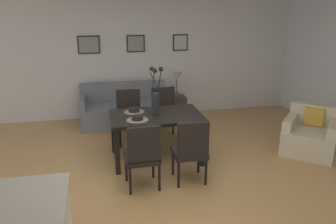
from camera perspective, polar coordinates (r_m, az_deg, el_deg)
ground_plane at (r=4.93m, az=-1.69°, el=-11.79°), size 9.00×9.00×0.00m
back_wall_panel at (r=7.60m, az=-6.31°, el=8.98°), size 9.00×0.10×2.60m
dining_table at (r=5.47m, az=-1.93°, el=-1.31°), size 1.40×0.91×0.74m
dining_chair_near_left at (r=4.65m, az=-4.09°, el=-6.68°), size 0.46×0.46×0.92m
dining_chair_near_right at (r=6.26m, az=-6.27°, el=-0.27°), size 0.45×0.45×0.92m
dining_chair_far_left at (r=4.80m, az=3.69°, el=-5.85°), size 0.45×0.45×0.92m
dining_chair_far_right at (r=6.38m, az=-0.50°, el=0.17°), size 0.47×0.47×0.92m
centerpiece_vase at (r=5.36m, az=-1.96°, el=2.47°), size 0.21×0.23×0.73m
placemat_near_left at (r=5.20m, az=-4.95°, el=-1.28°), size 0.32×0.32×0.01m
bowl_near_left at (r=5.19m, az=-4.96°, el=-0.89°), size 0.17×0.17×0.07m
placemat_near_right at (r=5.59m, az=-5.49°, el=0.04°), size 0.32×0.32×0.01m
bowl_near_right at (r=5.58m, az=-5.51°, el=0.40°), size 0.17×0.17×0.07m
sofa at (r=7.27m, az=-7.00°, el=0.31°), size 1.75×0.84×0.80m
side_table at (r=7.40m, az=1.39°, el=0.59°), size 0.36×0.36×0.52m
table_lamp at (r=7.25m, az=1.42°, el=5.39°), size 0.22×0.22×0.51m
armchair at (r=6.31m, az=21.99°, el=-3.52°), size 1.13×1.13×0.75m
framed_picture_left at (r=7.46m, az=-12.65°, el=10.53°), size 0.44×0.03×0.36m
framed_picture_center at (r=7.52m, az=-5.22°, el=10.92°), size 0.37×0.03×0.35m
framed_picture_right at (r=7.69m, az=2.00°, el=11.13°), size 0.32×0.03×0.35m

